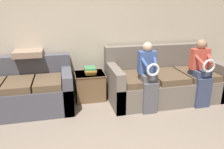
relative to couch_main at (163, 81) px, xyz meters
name	(u,v)px	position (x,y,z in m)	size (l,w,h in m)	color
wall_back	(87,29)	(-1.34, 0.53, 0.95)	(7.04, 0.06, 2.55)	beige
couch_main	(163,81)	(0.00, 0.00, 0.00)	(2.09, 1.00, 0.96)	#70665B
couch_side	(22,92)	(-2.54, 0.06, -0.01)	(1.68, 0.89, 0.87)	#4C4C56
child_left_seated	(148,75)	(-0.49, -0.43, 0.30)	(0.29, 0.37, 1.15)	#56565B
child_right_seated	(201,71)	(0.49, -0.43, 0.30)	(0.32, 0.37, 1.16)	#384260
side_shelf	(90,86)	(-1.36, 0.24, -0.07)	(0.55, 0.48, 0.50)	brown
book_stack	(90,70)	(-1.35, 0.24, 0.23)	(0.21, 0.28, 0.12)	gold
throw_pillow	(29,53)	(-2.40, 0.37, 0.59)	(0.48, 0.48, 0.10)	gray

